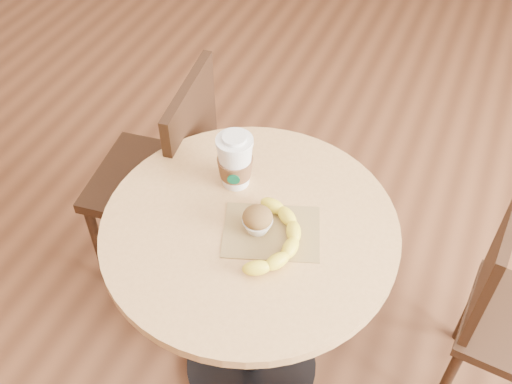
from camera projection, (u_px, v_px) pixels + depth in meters
cafe_table at (250, 270)px, 1.66m from camera, size 0.76×0.76×0.75m
chair_left at (166, 175)px, 2.02m from camera, size 0.43×0.43×0.87m
kraft_bag at (272, 232)px, 1.49m from camera, size 0.29×0.25×0.00m
coffee_cup at (235, 162)px, 1.56m from camera, size 0.10×0.10×0.16m
muffin at (257, 220)px, 1.47m from camera, size 0.08×0.08×0.07m
banana at (275, 239)px, 1.45m from camera, size 0.19×0.28×0.04m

